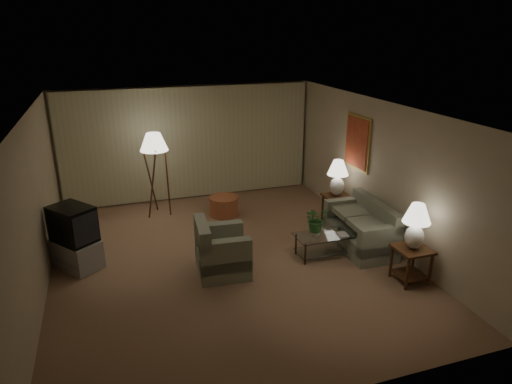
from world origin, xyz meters
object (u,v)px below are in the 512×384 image
(coffee_table, at_px, (323,242))
(tv_cabinet, at_px, (77,254))
(vase, at_px, (316,232))
(table_lamp_far, at_px, (338,175))
(armchair, at_px, (222,252))
(floor_lamp, at_px, (156,173))
(side_table_near, at_px, (411,258))
(crt_tv, at_px, (73,224))
(side_table_far, at_px, (336,204))
(sofa, at_px, (360,230))
(table_lamp_near, at_px, (416,222))
(ottoman, at_px, (224,206))

(coffee_table, bearing_deg, tv_cabinet, 166.83)
(tv_cabinet, distance_m, vase, 4.20)
(table_lamp_far, xyz_separation_m, vase, (-1.12, -1.35, -0.56))
(armchair, bearing_deg, floor_lamp, 18.55)
(side_table_near, distance_m, crt_tv, 5.68)
(armchair, height_order, table_lamp_far, table_lamp_far)
(side_table_far, height_order, coffee_table, side_table_far)
(sofa, xyz_separation_m, side_table_far, (0.15, 1.25, 0.05))
(sofa, height_order, armchair, armchair)
(table_lamp_near, height_order, ottoman, table_lamp_near)
(armchair, bearing_deg, sofa, -83.15)
(armchair, height_order, side_table_near, armchair)
(table_lamp_near, relative_size, tv_cabinet, 0.78)
(side_table_far, distance_m, coffee_table, 1.67)
(armchair, relative_size, ottoman, 1.60)
(side_table_far, relative_size, vase, 3.71)
(vase, bearing_deg, floor_lamp, 129.52)
(ottoman, bearing_deg, crt_tv, -154.34)
(tv_cabinet, xyz_separation_m, floor_lamp, (1.64, 1.96, 0.72))
(table_lamp_near, xyz_separation_m, vase, (-1.12, 1.25, -0.55))
(coffee_table, relative_size, floor_lamp, 0.55)
(crt_tv, relative_size, floor_lamp, 0.48)
(armchair, bearing_deg, crt_tv, 72.37)
(side_table_far, bearing_deg, sofa, -96.84)
(coffee_table, relative_size, tv_cabinet, 1.04)
(floor_lamp, bearing_deg, vase, -50.48)
(tv_cabinet, bearing_deg, side_table_far, 56.91)
(table_lamp_near, bearing_deg, armchair, 156.10)
(sofa, distance_m, table_lamp_far, 1.44)
(table_lamp_far, relative_size, vase, 4.73)
(sofa, bearing_deg, side_table_far, 175.75)
(table_lamp_far, relative_size, ottoman, 1.19)
(sofa, height_order, side_table_far, sofa)
(ottoman, height_order, vase, vase)
(side_table_far, xyz_separation_m, floor_lamp, (-3.56, 1.60, 0.56))
(side_table_near, xyz_separation_m, vase, (-1.12, 1.25, 0.08))
(coffee_table, xyz_separation_m, tv_cabinet, (-4.23, 0.99, -0.03))
(side_table_near, distance_m, table_lamp_far, 2.68)
(sofa, bearing_deg, floor_lamp, -127.33)
(table_lamp_far, distance_m, crt_tv, 5.22)
(ottoman, bearing_deg, armchair, -105.16)
(tv_cabinet, relative_size, floor_lamp, 0.53)
(tv_cabinet, bearing_deg, vase, 39.31)
(sofa, height_order, crt_tv, crt_tv)
(side_table_near, distance_m, side_table_far, 2.60)
(floor_lamp, bearing_deg, table_lamp_near, -49.75)
(sofa, distance_m, crt_tv, 5.15)
(crt_tv, relative_size, ottoman, 1.39)
(sofa, distance_m, side_table_far, 1.26)
(table_lamp_far, relative_size, crt_tv, 0.86)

